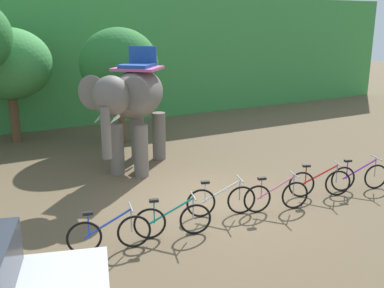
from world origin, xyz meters
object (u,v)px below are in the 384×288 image
bike_blue (109,233)px  bike_teal (173,220)px  elephant (134,101)px  tree_far_right (9,64)px  bike_pink (276,196)px  bike_red (320,183)px  bike_purple (359,177)px  bike_white (221,200)px  tree_center_right (119,64)px

bike_blue → bike_teal: 1.40m
elephant → bike_teal: size_ratio=2.28×
elephant → bike_blue: size_ratio=2.25×
tree_far_right → bike_pink: 11.37m
bike_red → bike_purple: (1.31, -0.18, 0.00)m
bike_pink → bike_teal: bearing=-179.8°
bike_white → bike_purple: 4.27m
tree_far_right → bike_purple: tree_far_right is taller
bike_teal → bike_red: size_ratio=1.04×
tree_center_right → bike_white: size_ratio=2.64×
bike_purple → elephant: bearing=135.5°
bike_blue → bike_purple: size_ratio=1.02×
tree_center_right → bike_teal: 8.56m
elephant → bike_blue: elephant is taller
elephant → bike_pink: elephant is taller
bike_teal → bike_purple: 5.76m
tree_far_right → bike_blue: (0.40, -9.99, -2.60)m
tree_far_right → tree_center_right: (3.57, -2.09, 0.00)m
bike_teal → elephant: bearing=77.7°
elephant → bike_white: size_ratio=2.30×
bike_pink → bike_red: 1.62m
bike_red → bike_purple: size_ratio=0.97×
bike_white → bike_teal: bearing=-164.4°
elephant → bike_teal: (-1.01, -4.66, -1.82)m
bike_blue → bike_purple: same height
tree_far_right → bike_purple: 12.84m
bike_blue → bike_white: same height
bike_red → bike_pink: bearing=-173.9°
tree_center_right → bike_blue: tree_center_right is taller
tree_center_right → bike_teal: size_ratio=2.62×
bike_blue → bike_white: size_ratio=1.02×
tree_far_right → bike_blue: size_ratio=2.58×
bike_blue → bike_red: 5.85m
bike_blue → bike_purple: bearing=-0.5°
elephant → bike_pink: bearing=-68.5°
elephant → bike_purple: size_ratio=2.30×
elephant → bike_red: 5.93m
bike_pink → tree_far_right: bearing=114.8°
bike_pink → bike_red: same height
tree_far_right → tree_center_right: 4.14m
tree_far_right → bike_white: size_ratio=2.64×
bike_pink → bike_blue: bearing=179.3°
bike_teal → bike_pink: bearing=0.2°
tree_center_right → bike_white: (-0.26, -7.54, -2.61)m
bike_blue → bike_pink: 4.24m
tree_center_right → elephant: bearing=-102.9°
bike_teal → bike_pink: 2.84m
bike_red → elephant: bearing=127.5°
tree_far_right → elephant: (2.81, -5.40, -0.79)m
tree_center_right → bike_teal: (-1.77, -7.96, -2.61)m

